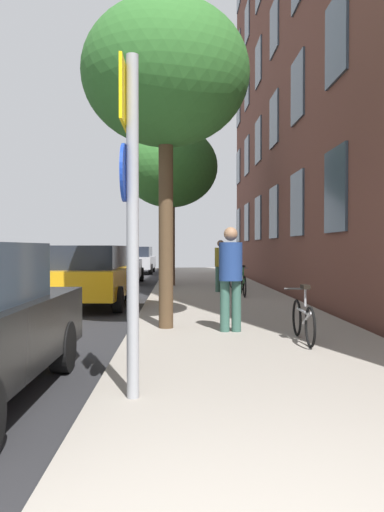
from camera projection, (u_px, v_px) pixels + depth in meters
The scene contains 16 objects.
ground_plane at pixel (112, 294), 16.83m from camera, with size 41.80×41.80×0.00m, color #332D28.
road_asphalt at pixel (50, 294), 16.77m from camera, with size 7.00×38.00×0.01m, color #232326.
sidewalk at pixel (214, 292), 16.93m from camera, with size 4.20×38.00×0.12m, color gray.
sign_post at pixel (130, 199), 4.75m from camera, with size 0.15×0.60×3.32m.
traffic_light at pixel (165, 224), 22.30m from camera, with size 0.43×0.24×3.69m.
tree_near at pixel (166, 76), 8.87m from camera, with size 3.02×3.02×5.87m.
tree_far at pixel (170, 168), 18.87m from camera, with size 3.66×3.66×6.11m.
bicycle_0 at pixel (303, 319), 7.65m from camera, with size 0.42×1.56×0.89m.
bicycle_1 at pixel (243, 284), 14.89m from camera, with size 0.42×1.67×0.93m.
bicycle_2 at pixel (237, 279), 17.00m from camera, with size 0.48×1.69×0.95m.
bicycle_3 at pixel (222, 276), 18.60m from camera, with size 0.45×1.70×0.98m.
pedestrian_0 at pixel (231, 272), 8.54m from camera, with size 0.57×0.57×1.82m.
pedestrian_1 at pixel (221, 262), 16.20m from camera, with size 0.47×0.47×1.71m.
car_1 at pixel (92, 275), 13.09m from camera, with size 2.02×4.37×1.62m.
car_2 at pixel (119, 264), 21.41m from camera, with size 2.04×4.44×1.62m.
car_3 at pixel (138, 260), 29.75m from camera, with size 1.92×4.52×1.62m.
Camera 1 is at (-0.13, -1.88, 1.58)m, focal length 34.56 mm.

